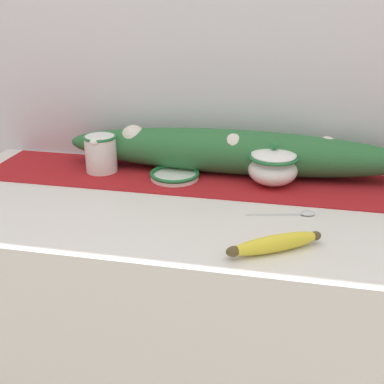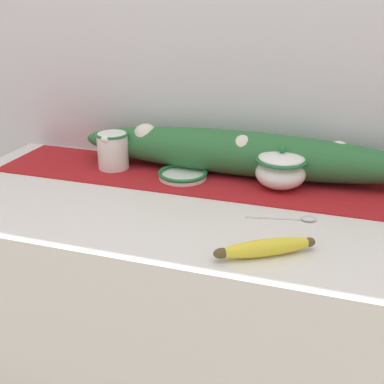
# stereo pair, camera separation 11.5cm
# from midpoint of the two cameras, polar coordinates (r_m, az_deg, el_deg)

# --- Properties ---
(countertop) EXTENTS (1.55, 0.61, 0.92)m
(countertop) POSITION_cam_midpoint_polar(r_m,az_deg,el_deg) (1.45, 0.71, -18.41)
(countertop) COLOR silver
(countertop) RESTS_ON ground_plane
(back_wall) EXTENTS (2.35, 0.04, 2.40)m
(back_wall) POSITION_cam_midpoint_polar(r_m,az_deg,el_deg) (1.42, 3.45, 14.15)
(back_wall) COLOR silver
(back_wall) RESTS_ON ground_plane
(table_runner) EXTENTS (1.42, 0.26, 0.00)m
(table_runner) POSITION_cam_midpoint_polar(r_m,az_deg,el_deg) (1.34, 2.16, 1.26)
(table_runner) COLOR #A8191E
(table_runner) RESTS_ON countertop
(cream_pitcher) EXTENTS (0.10, 0.11, 0.11)m
(cream_pitcher) POSITION_cam_midpoint_polar(r_m,az_deg,el_deg) (1.43, -13.02, 4.61)
(cream_pitcher) COLOR white
(cream_pitcher) RESTS_ON countertop
(sugar_bowl) EXTENTS (0.14, 0.14, 0.12)m
(sugar_bowl) POSITION_cam_midpoint_polar(r_m,az_deg,el_deg) (1.31, 7.12, 3.04)
(sugar_bowl) COLOR white
(sugar_bowl) RESTS_ON countertop
(small_dish) EXTENTS (0.14, 0.14, 0.02)m
(small_dish) POSITION_cam_midpoint_polar(r_m,az_deg,el_deg) (1.36, -4.50, 1.97)
(small_dish) COLOR white
(small_dish) RESTS_ON countertop
(banana) EXTENTS (0.20, 0.14, 0.04)m
(banana) POSITION_cam_midpoint_polar(r_m,az_deg,el_deg) (0.99, 6.55, -6.17)
(banana) COLOR yellow
(banana) RESTS_ON countertop
(spoon) EXTENTS (0.16, 0.05, 0.01)m
(spoon) POSITION_cam_midpoint_polar(r_m,az_deg,el_deg) (1.16, 10.22, -2.58)
(spoon) COLOR silver
(spoon) RESTS_ON countertop
(poinsettia_garland) EXTENTS (1.00, 0.14, 0.13)m
(poinsettia_garland) POSITION_cam_midpoint_polar(r_m,az_deg,el_deg) (1.38, 2.53, 4.79)
(poinsettia_garland) COLOR #2D6B38
(poinsettia_garland) RESTS_ON countertop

